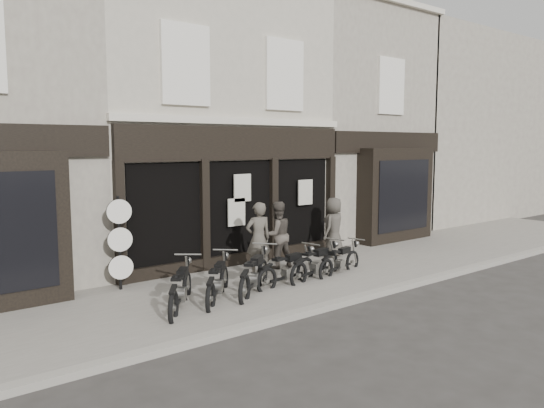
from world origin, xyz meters
TOP-DOWN VIEW (x-y plane):
  - ground_plane at (0.00, 0.00)m, footprint 90.00×90.00m
  - pavement at (0.00, 0.90)m, footprint 30.00×4.20m
  - kerb at (0.00, -1.25)m, footprint 30.00×0.25m
  - central_building at (0.00, 5.95)m, footprint 7.30×6.22m
  - neighbour_right at (6.35, 5.90)m, footprint 5.60×6.73m
  - filler_right at (14.50, 6.00)m, footprint 11.00×6.00m
  - motorcycle_0 at (-3.21, 0.44)m, footprint 1.57×1.83m
  - motorcycle_1 at (-2.28, 0.50)m, footprint 1.65×1.70m
  - motorcycle_2 at (-1.34, 0.45)m, footprint 1.88×1.59m
  - motorcycle_3 at (-0.33, 0.50)m, footprint 2.04×0.62m
  - motorcycle_4 at (0.59, 0.49)m, footprint 2.04×0.76m
  - motorcycle_5 at (1.45, 0.49)m, footprint 1.87×0.70m
  - man_left at (-0.36, 1.60)m, footprint 0.76×0.59m
  - man_centre at (0.51, 1.94)m, footprint 0.94×0.78m
  - man_right at (2.73, 2.01)m, footprint 0.99×0.81m
  - advert_sign_post at (-3.65, 2.46)m, footprint 0.55×0.36m

SIDE VIEW (x-z plane):
  - ground_plane at x=0.00m, z-range 0.00..0.00m
  - pavement at x=0.00m, z-range 0.00..0.12m
  - kerb at x=0.00m, z-range 0.00..0.13m
  - motorcycle_5 at x=1.45m, z-range -0.09..0.81m
  - motorcycle_3 at x=-0.33m, z-range -0.10..0.88m
  - motorcycle_4 at x=0.59m, z-range -0.10..0.89m
  - motorcycle_1 at x=-2.28m, z-range -0.10..0.92m
  - motorcycle_0 at x=-3.21m, z-range -0.11..0.93m
  - motorcycle_2 at x=-1.34m, z-range -0.11..0.95m
  - man_right at x=2.73m, z-range 0.12..1.88m
  - man_centre at x=0.51m, z-range 0.12..1.91m
  - man_left at x=-0.36m, z-range 0.12..1.99m
  - advert_sign_post at x=-3.65m, z-range -0.03..2.24m
  - neighbour_right at x=6.35m, z-range -0.13..8.21m
  - central_building at x=0.00m, z-range -0.09..8.25m
  - filler_right at x=14.50m, z-range 0.00..8.20m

